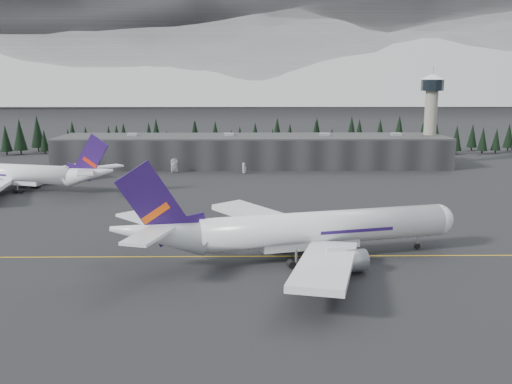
{
  "coord_description": "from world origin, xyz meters",
  "views": [
    {
      "loc": [
        -1.71,
        -112.47,
        34.63
      ],
      "look_at": [
        0.0,
        20.0,
        9.0
      ],
      "focal_mm": 40.0,
      "sensor_mm": 36.0,
      "label": 1
    }
  ],
  "objects_px": {
    "terminal": "(253,151)",
    "jet_main": "(295,230)",
    "gse_vehicle_b": "(244,171)",
    "jet_parked": "(22,174)",
    "gse_vehicle_a": "(174,171)",
    "control_tower": "(431,109)"
  },
  "relations": [
    {
      "from": "jet_main",
      "to": "gse_vehicle_a",
      "type": "distance_m",
      "value": 116.94
    },
    {
      "from": "gse_vehicle_a",
      "to": "terminal",
      "type": "bearing_deg",
      "value": 16.32
    },
    {
      "from": "jet_main",
      "to": "gse_vehicle_b",
      "type": "xyz_separation_m",
      "value": [
        -10.86,
        108.41,
        -5.18
      ]
    },
    {
      "from": "terminal",
      "to": "control_tower",
      "type": "distance_m",
      "value": 76.98
    },
    {
      "from": "terminal",
      "to": "gse_vehicle_a",
      "type": "relative_size",
      "value": 29.07
    },
    {
      "from": "terminal",
      "to": "jet_main",
      "type": "height_order",
      "value": "jet_main"
    },
    {
      "from": "gse_vehicle_a",
      "to": "jet_parked",
      "type": "bearing_deg",
      "value": -155.06
    },
    {
      "from": "terminal",
      "to": "control_tower",
      "type": "height_order",
      "value": "control_tower"
    },
    {
      "from": "terminal",
      "to": "jet_main",
      "type": "distance_m",
      "value": 128.99
    },
    {
      "from": "gse_vehicle_a",
      "to": "control_tower",
      "type": "bearing_deg",
      "value": -3.15
    },
    {
      "from": "terminal",
      "to": "jet_parked",
      "type": "bearing_deg",
      "value": -143.8
    },
    {
      "from": "terminal",
      "to": "gse_vehicle_b",
      "type": "height_order",
      "value": "terminal"
    },
    {
      "from": "terminal",
      "to": "jet_main",
      "type": "relative_size",
      "value": 2.3
    },
    {
      "from": "jet_parked",
      "to": "gse_vehicle_b",
      "type": "xyz_separation_m",
      "value": [
        71.57,
        34.5,
        -4.66
      ]
    },
    {
      "from": "terminal",
      "to": "gse_vehicle_b",
      "type": "bearing_deg",
      "value": -99.42
    },
    {
      "from": "terminal",
      "to": "control_tower",
      "type": "relative_size",
      "value": 4.24
    },
    {
      "from": "terminal",
      "to": "jet_parked",
      "type": "relative_size",
      "value": 2.52
    },
    {
      "from": "gse_vehicle_b",
      "to": "control_tower",
      "type": "bearing_deg",
      "value": 81.88
    },
    {
      "from": "control_tower",
      "to": "jet_main",
      "type": "xyz_separation_m",
      "value": [
        -67.52,
        -131.77,
        -17.52
      ]
    },
    {
      "from": "gse_vehicle_b",
      "to": "jet_parked",
      "type": "bearing_deg",
      "value": -88.98
    },
    {
      "from": "jet_main",
      "to": "gse_vehicle_b",
      "type": "bearing_deg",
      "value": 81.59
    },
    {
      "from": "jet_main",
      "to": "gse_vehicle_a",
      "type": "bearing_deg",
      "value": 94.93
    }
  ]
}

